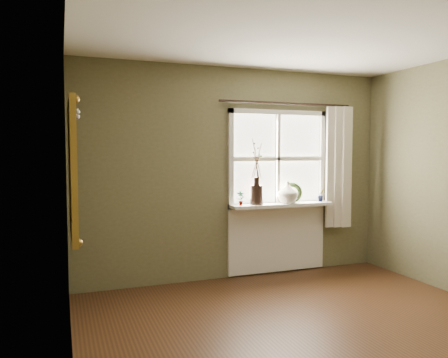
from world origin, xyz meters
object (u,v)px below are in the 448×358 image
dark_jug (256,195)px  wreath (292,195)px  gilt_mirror (72,169)px  cream_vase (288,192)px

dark_jug → wreath: size_ratio=0.91×
wreath → gilt_mirror: gilt_mirror is taller
cream_vase → wreath: bearing=24.1°
dark_jug → wreath: dark_jug is taller
cream_vase → gilt_mirror: 2.78m
cream_vase → gilt_mirror: (-2.60, -0.90, 0.37)m
dark_jug → wreath: bearing=4.3°
cream_vase → gilt_mirror: bearing=-160.9°
wreath → gilt_mirror: 2.88m
wreath → cream_vase: bearing=-142.6°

